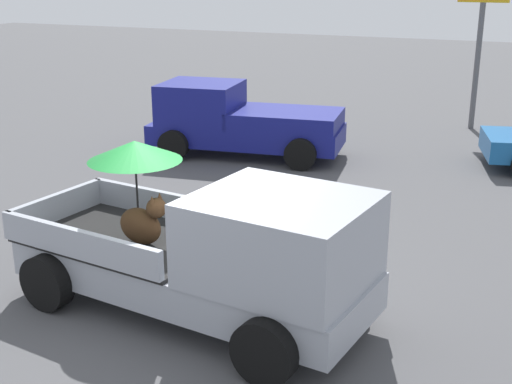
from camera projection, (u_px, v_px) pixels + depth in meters
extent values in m
plane|color=#4C4C4F|center=(192.00, 310.00, 9.50)|extent=(80.00, 80.00, 0.00)
cylinder|color=black|center=(337.00, 286.00, 9.31)|extent=(0.83, 0.38, 0.80)
cylinder|color=black|center=(265.00, 352.00, 7.72)|extent=(0.83, 0.38, 0.80)
cylinder|color=black|center=(140.00, 237.00, 11.03)|extent=(0.83, 0.38, 0.80)
cylinder|color=black|center=(47.00, 282.00, 9.43)|extent=(0.83, 0.38, 0.80)
cube|color=#9EA3AD|center=(191.00, 273.00, 9.32)|extent=(5.19, 2.41, 0.50)
cube|color=#9EA3AD|center=(281.00, 239.00, 8.38)|extent=(2.32, 2.11, 1.08)
cube|color=#4C606B|center=(357.00, 240.00, 7.83)|extent=(0.27, 1.71, 0.64)
cube|color=black|center=(126.00, 238.00, 9.79)|extent=(3.01, 2.18, 0.06)
cube|color=#9EA3AD|center=(165.00, 204.00, 10.47)|extent=(2.79, 0.45, 0.40)
cube|color=#9EA3AD|center=(78.00, 244.00, 8.97)|extent=(2.79, 0.45, 0.40)
cube|color=#9EA3AD|center=(57.00, 206.00, 10.38)|extent=(0.33, 1.84, 0.40)
ellipsoid|color=#472D19|center=(140.00, 226.00, 9.42)|extent=(0.71, 0.40, 0.52)
sphere|color=#472D19|center=(156.00, 208.00, 9.18)|extent=(0.31, 0.31, 0.28)
cone|color=#472D19|center=(160.00, 197.00, 9.20)|extent=(0.10, 0.10, 0.12)
cone|color=#472D19|center=(152.00, 200.00, 9.07)|extent=(0.10, 0.10, 0.12)
cylinder|color=black|center=(137.00, 198.00, 9.57)|extent=(0.03, 0.03, 1.17)
cone|color=#19722D|center=(135.00, 151.00, 9.36)|extent=(1.46, 1.46, 0.28)
cylinder|color=black|center=(174.00, 145.00, 16.80)|extent=(0.79, 0.37, 0.76)
cylinder|color=black|center=(200.00, 129.00, 18.54)|extent=(0.79, 0.37, 0.76)
cylinder|color=black|center=(300.00, 154.00, 15.98)|extent=(0.79, 0.37, 0.76)
cylinder|color=black|center=(316.00, 136.00, 17.72)|extent=(0.79, 0.37, 0.76)
cube|color=navy|center=(246.00, 134.00, 17.21)|extent=(5.01, 2.47, 0.50)
cube|color=navy|center=(201.00, 102.00, 17.28)|extent=(2.14, 2.06, 1.00)
cube|color=navy|center=(285.00, 119.00, 16.81)|extent=(2.93, 2.17, 0.40)
cylinder|color=black|center=(512.00, 145.00, 16.98)|extent=(0.69, 0.37, 0.66)
cylinder|color=#59595B|center=(477.00, 67.00, 19.72)|extent=(0.16, 0.16, 3.62)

